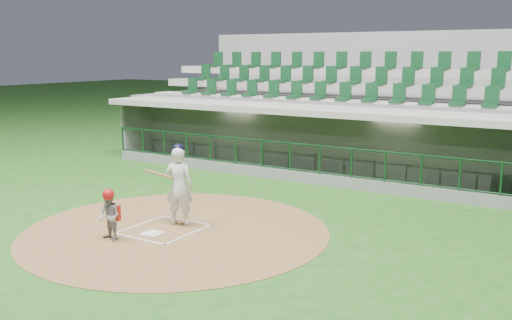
{
  "coord_description": "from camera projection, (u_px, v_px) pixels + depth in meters",
  "views": [
    {
      "loc": [
        8.69,
        -10.17,
        4.09
      ],
      "look_at": [
        0.77,
        2.6,
        1.3
      ],
      "focal_mm": 40.0,
      "sensor_mm": 36.0,
      "label": 1
    }
  ],
  "objects": [
    {
      "name": "catcher",
      "position": [
        109.0,
        215.0,
        12.6
      ],
      "size": [
        0.6,
        0.51,
        1.18
      ],
      "color": "gray",
      "rests_on": "dirt_circle"
    },
    {
      "name": "home_plate",
      "position": [
        152.0,
        233.0,
        13.16
      ],
      "size": [
        0.43,
        0.43,
        0.02
      ],
      "primitive_type": "cube",
      "color": "silver",
      "rests_on": "dirt_circle"
    },
    {
      "name": "seating_deck",
      "position": [
        350.0,
        123.0,
        22.6
      ],
      "size": [
        17.0,
        6.72,
        5.15
      ],
      "color": "slate",
      "rests_on": "ground"
    },
    {
      "name": "batter_box_chalk",
      "position": [
        164.0,
        229.0,
        13.49
      ],
      "size": [
        1.55,
        1.8,
        0.01
      ],
      "color": "silver",
      "rests_on": "ground"
    },
    {
      "name": "dirt_circle",
      "position": [
        176.0,
        230.0,
        13.42
      ],
      "size": [
        7.2,
        7.2,
        0.01
      ],
      "primitive_type": "cylinder",
      "color": "brown",
      "rests_on": "ground"
    },
    {
      "name": "dugout_structure",
      "position": [
        320.0,
        145.0,
        20.01
      ],
      "size": [
        16.4,
        3.7,
        3.0
      ],
      "color": "gray",
      "rests_on": "ground"
    },
    {
      "name": "ground",
      "position": [
        172.0,
        227.0,
        13.74
      ],
      "size": [
        120.0,
        120.0,
        0.0
      ],
      "primitive_type": "plane",
      "color": "#1E4E16",
      "rests_on": "ground"
    },
    {
      "name": "batter",
      "position": [
        179.0,
        185.0,
        13.69
      ],
      "size": [
        0.94,
        0.96,
        2.0
      ],
      "color": "silver",
      "rests_on": "dirt_circle"
    }
  ]
}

